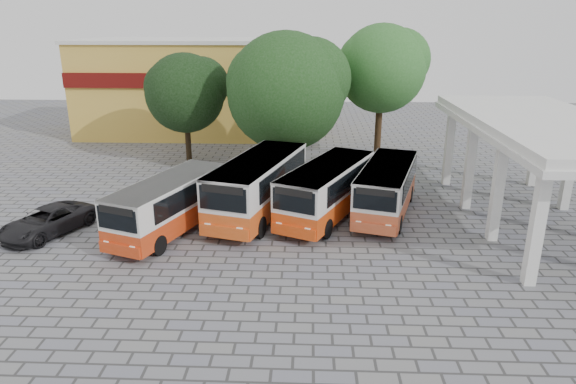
{
  "coord_description": "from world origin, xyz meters",
  "views": [
    {
      "loc": [
        -0.85,
        -20.89,
        9.86
      ],
      "look_at": [
        -1.88,
        3.99,
        1.5
      ],
      "focal_mm": 32.0,
      "sensor_mm": 36.0,
      "label": 1
    }
  ],
  "objects_px": {
    "bus_centre_right": "(327,188)",
    "bus_far_right": "(387,186)",
    "parked_car": "(47,221)",
    "bus_far_left": "(170,202)",
    "bus_centre_left": "(259,183)"
  },
  "relations": [
    {
      "from": "bus_far_right",
      "to": "parked_car",
      "type": "bearing_deg",
      "value": -151.94
    },
    {
      "from": "bus_centre_right",
      "to": "parked_car",
      "type": "distance_m",
      "value": 13.87
    },
    {
      "from": "bus_centre_right",
      "to": "bus_far_right",
      "type": "distance_m",
      "value": 3.2
    },
    {
      "from": "bus_far_left",
      "to": "parked_car",
      "type": "relative_size",
      "value": 1.67
    },
    {
      "from": "bus_centre_left",
      "to": "parked_car",
      "type": "height_order",
      "value": "bus_centre_left"
    },
    {
      "from": "bus_far_left",
      "to": "parked_car",
      "type": "bearing_deg",
      "value": -155.08
    },
    {
      "from": "bus_centre_right",
      "to": "parked_car",
      "type": "relative_size",
      "value": 1.78
    },
    {
      "from": "bus_far_right",
      "to": "parked_car",
      "type": "relative_size",
      "value": 1.68
    },
    {
      "from": "bus_far_right",
      "to": "parked_car",
      "type": "distance_m",
      "value": 17.06
    },
    {
      "from": "bus_far_right",
      "to": "parked_car",
      "type": "xyz_separation_m",
      "value": [
        -16.7,
        -3.36,
        -0.91
      ]
    },
    {
      "from": "bus_centre_left",
      "to": "bus_centre_right",
      "type": "relative_size",
      "value": 1.07
    },
    {
      "from": "bus_centre_right",
      "to": "bus_far_left",
      "type": "bearing_deg",
      "value": -138.6
    },
    {
      "from": "bus_centre_right",
      "to": "bus_far_right",
      "type": "bearing_deg",
      "value": 35.13
    },
    {
      "from": "bus_far_left",
      "to": "bus_far_right",
      "type": "distance_m",
      "value": 11.16
    },
    {
      "from": "bus_centre_left",
      "to": "bus_centre_right",
      "type": "height_order",
      "value": "bus_centre_left"
    }
  ]
}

